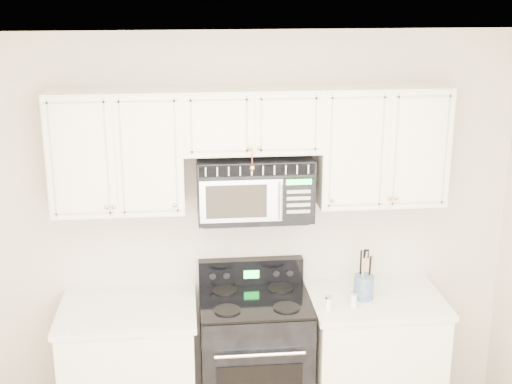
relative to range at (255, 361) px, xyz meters
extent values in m
cube|color=white|center=(-0.01, -1.46, 2.12)|extent=(3.50, 3.50, 0.01)
cube|color=beige|center=(-0.01, 0.29, 0.82)|extent=(3.50, 0.01, 2.60)
cube|color=beige|center=(-0.81, -0.02, -0.04)|extent=(0.82, 0.63, 0.88)
cube|color=silver|center=(-0.81, -0.02, 0.42)|extent=(0.86, 0.65, 0.04)
cube|color=beige|center=(0.79, -0.02, -0.04)|extent=(0.82, 0.63, 0.88)
cube|color=silver|center=(0.79, -0.02, 0.42)|extent=(0.86, 0.65, 0.04)
cube|color=black|center=(0.00, 0.00, -0.02)|extent=(0.70, 0.60, 0.92)
cylinder|color=silver|center=(0.00, -0.33, 0.24)|extent=(0.55, 0.02, 0.02)
cube|color=black|center=(0.00, 0.00, 0.44)|extent=(0.70, 0.60, 0.02)
cube|color=black|center=(0.00, 0.25, 0.53)|extent=(0.70, 0.08, 0.18)
cube|color=#0CEC38|center=(0.00, 0.21, 0.53)|extent=(0.10, 0.00, 0.06)
cube|color=beige|center=(-0.83, 0.13, 1.41)|extent=(0.80, 0.33, 0.75)
cube|color=beige|center=(0.81, 0.13, 1.41)|extent=(0.80, 0.33, 0.75)
cube|color=beige|center=(-0.01, 0.13, 1.59)|extent=(0.84, 0.33, 0.39)
sphere|color=tan|center=(-0.85, -0.06, 1.12)|extent=(0.03, 0.03, 0.03)
sphere|color=tan|center=(-0.49, -0.06, 1.12)|extent=(0.03, 0.03, 0.03)
sphere|color=tan|center=(0.47, -0.06, 1.12)|extent=(0.03, 0.03, 0.03)
sphere|color=tan|center=(0.83, -0.06, 1.12)|extent=(0.03, 0.03, 0.03)
sphere|color=tan|center=(-0.04, -0.06, 1.46)|extent=(0.03, 0.03, 0.03)
sphere|color=tan|center=(0.02, -0.06, 1.46)|extent=(0.03, 0.03, 0.03)
cylinder|color=red|center=(-0.02, -0.06, 1.40)|extent=(0.00, 0.00, 0.12)
sphere|color=tan|center=(-0.02, -0.06, 1.33)|extent=(0.04, 0.04, 0.04)
cube|color=black|center=(0.01, 0.12, 1.16)|extent=(0.72, 0.36, 0.40)
cube|color=#A4A292|center=(0.01, -0.06, 1.32)|extent=(0.70, 0.01, 0.07)
cube|color=#B8B8C4|center=(-0.09, -0.07, 1.13)|extent=(0.50, 0.01, 0.26)
cube|color=black|center=(-0.12, -0.07, 1.13)|extent=(0.37, 0.01, 0.21)
cube|color=black|center=(0.26, -0.07, 1.13)|extent=(0.19, 0.01, 0.26)
cube|color=#0CEC38|center=(0.26, -0.07, 1.24)|extent=(0.15, 0.00, 0.03)
cylinder|color=silver|center=(0.15, -0.10, 1.13)|extent=(0.02, 0.02, 0.23)
cylinder|color=slate|center=(0.70, -0.04, 0.52)|extent=(0.13, 0.13, 0.16)
cylinder|color=#A87C44|center=(0.74, -0.04, 0.59)|extent=(0.01, 0.01, 0.28)
cylinder|color=black|center=(0.68, 0.00, 0.61)|extent=(0.01, 0.01, 0.30)
cylinder|color=#A87C44|center=(0.68, -0.07, 0.62)|extent=(0.01, 0.01, 0.32)
cylinder|color=black|center=(0.74, -0.03, 0.59)|extent=(0.01, 0.01, 0.28)
cylinder|color=silver|center=(0.44, -0.17, 0.47)|extent=(0.04, 0.04, 0.08)
cylinder|color=silver|center=(0.44, -0.17, 0.52)|extent=(0.04, 0.04, 0.01)
cylinder|color=silver|center=(0.61, -0.15, 0.48)|extent=(0.04, 0.04, 0.08)
cylinder|color=silver|center=(0.61, -0.15, 0.53)|extent=(0.04, 0.04, 0.02)
camera|label=1|loc=(-0.41, -4.14, 2.44)|focal=50.00mm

